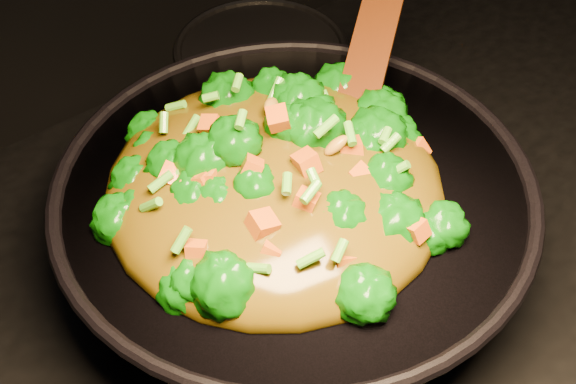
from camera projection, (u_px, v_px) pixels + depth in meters
wok at (294, 231)px, 0.80m from camera, size 0.58×0.58×0.13m
stir_fry at (274, 151)px, 0.71m from camera, size 0.41×0.41×0.11m
spatula at (365, 70)px, 0.81m from camera, size 0.24×0.19×0.11m
back_pot at (262, 83)px, 0.98m from camera, size 0.21×0.21×0.11m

